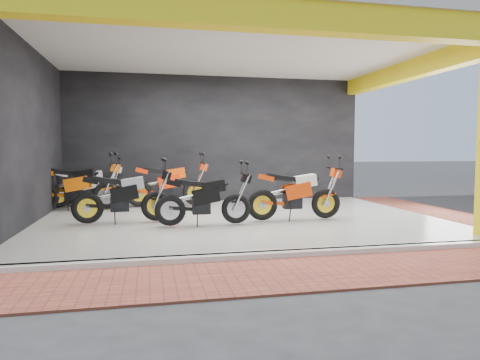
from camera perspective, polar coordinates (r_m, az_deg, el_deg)
The scene contains 16 objects.
ground at distance 7.04m, azimuth 3.25°, elevation -8.33°, with size 80.00×80.00×0.00m, color #2D2D30.
showroom_floor at distance 8.94m, azimuth -0.13°, elevation -5.32°, with size 8.00×6.00×0.10m, color white.
showroom_ceiling at distance 9.06m, azimuth -0.13°, elevation 17.41°, with size 8.40×6.40×0.20m, color beige.
back_wall at distance 11.87m, azimuth -3.22°, elevation 5.26°, with size 8.20×0.20×3.50m, color black.
left_wall at distance 8.93m, azimuth -26.94°, elevation 5.17°, with size 0.20×6.20×3.50m, color black.
header_beam_front at distance 6.18m, azimuth 5.99°, elevation 20.85°, with size 8.40×0.30×0.40m, color yellow.
header_beam_right at distance 10.56m, azimuth 22.29°, elevation 13.55°, with size 0.30×6.40×0.40m, color yellow.
floor_kerb at distance 6.08m, azimuth 5.82°, elevation -9.88°, with size 8.00×0.20×0.10m, color white.
paver_front at distance 5.38m, azimuth 8.41°, elevation -12.17°, with size 9.00×1.40×0.03m, color #984831.
paver_right at distance 10.98m, azimuth 25.27°, elevation -4.13°, with size 1.40×7.00×0.03m, color #984831.
moto_hero at distance 8.78m, azimuth 11.40°, elevation -1.16°, with size 2.03×0.75×1.24m, color #E84009, non-canonical shape.
moto_row_a at distance 8.46m, azimuth -11.12°, elevation -1.50°, with size 1.96×0.73×1.20m, color black, non-canonical shape.
moto_row_b at distance 8.01m, azimuth -0.52°, elevation -1.90°, with size 1.89×0.70×1.15m, color black, non-canonical shape.
moto_row_c at distance 10.70m, azimuth -6.01°, elevation -0.02°, with size 2.11×0.78×1.29m, color red, non-canonical shape.
moto_row_d at distance 10.38m, azimuth -17.41°, elevation -0.30°, with size 2.12×0.79×1.30m, color orange, non-canonical shape.
moto_row_e at distance 11.44m, azimuth -16.91°, elevation -0.18°, with size 1.94×0.72×1.18m, color #B0B3B8, non-canonical shape.
Camera 1 is at (-1.81, -6.63, 1.52)m, focal length 32.00 mm.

